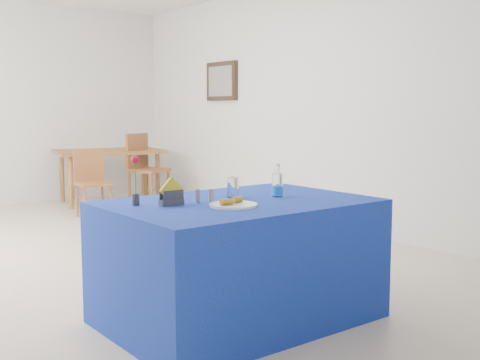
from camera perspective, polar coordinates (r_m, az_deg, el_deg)
name	(u,v)px	position (r m, az deg, el deg)	size (l,w,h in m)	color
floor	(108,253)	(5.73, -12.39, -6.80)	(7.00, 7.00, 0.00)	#C0B29F
room_shell	(103,61)	(5.59, -12.84, 10.92)	(7.00, 7.00, 7.00)	silver
picture_frame	(222,81)	(8.22, -1.72, 9.34)	(0.06, 0.64, 0.52)	black
picture_art	(220,81)	(8.21, -1.87, 9.34)	(0.02, 0.52, 0.40)	#998C66
plate	(233,205)	(3.50, -0.64, -2.38)	(0.28, 0.28, 0.01)	white
drinking_glass	(233,187)	(3.85, -0.66, -0.70)	(0.08, 0.08, 0.13)	silver
salt_shaker	(211,196)	(3.63, -2.77, -1.51)	(0.03, 0.03, 0.09)	slate
pepper_shaker	(198,196)	(3.62, -4.05, -1.54)	(0.03, 0.03, 0.09)	slate
blue_table	(239,261)	(3.80, -0.14, -7.65)	(1.60, 1.10, 0.76)	navy
water_bottle	(277,186)	(3.89, 3.57, -0.54)	(0.07, 0.07, 0.21)	white
napkin_holder	(171,197)	(3.56, -6.51, -1.61)	(0.16, 0.06, 0.17)	#3D3D42
rose_vase	(136,182)	(3.56, -9.88, -0.18)	(0.05, 0.05, 0.30)	#29292E
oak_table	(109,155)	(8.71, -12.32, 2.31)	(1.61, 1.21, 0.76)	brown
chair_bg_left	(91,178)	(7.63, -13.91, 0.22)	(0.42, 0.42, 0.84)	brown
chair_bg_right	(144,164)	(8.42, -9.13, 1.52)	(0.58, 0.58, 0.99)	brown
banana_pieces	(232,201)	(3.50, -0.75, -1.97)	(0.18, 0.08, 0.04)	gold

